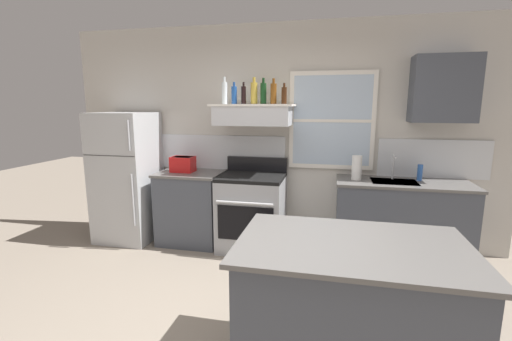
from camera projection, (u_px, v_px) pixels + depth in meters
back_wall at (280, 136)px, 4.36m from camera, size 5.40×0.11×2.70m
refrigerator at (127, 177)px, 4.50m from camera, size 0.70×0.72×1.64m
counter_left_of_stove at (191, 207)px, 4.45m from camera, size 0.79×0.63×0.91m
toaster at (183, 164)px, 4.37m from camera, size 0.30×0.20×0.19m
stove_range at (252, 211)px, 4.24m from camera, size 0.76×0.69×1.09m
range_hood_shelf at (254, 114)px, 4.11m from camera, size 0.96×0.52×0.24m
bottle_clear_tall at (225, 93)px, 4.11m from camera, size 0.06×0.06×0.31m
bottle_blue_liqueur at (234, 95)px, 4.13m from camera, size 0.07×0.07×0.25m
bottle_balsamic_dark at (244, 95)px, 4.11m from camera, size 0.06×0.06×0.25m
bottle_champagne_gold_foil at (254, 93)px, 4.11m from camera, size 0.08×0.08×0.31m
bottle_dark_green_wine at (263, 93)px, 4.09m from camera, size 0.07×0.07×0.30m
bottle_amber_wine at (273, 93)px, 4.04m from camera, size 0.07×0.07×0.29m
bottle_brown_stout at (284, 95)px, 4.02m from camera, size 0.06×0.06×0.24m
counter_right_with_sink at (400, 221)px, 3.91m from camera, size 1.43×0.63×0.91m
sink_faucet at (394, 164)px, 3.91m from camera, size 0.03×0.17×0.28m
paper_towel_roll at (357, 168)px, 3.91m from camera, size 0.11×0.11×0.27m
dish_soap_bottle at (420, 172)px, 3.86m from camera, size 0.06×0.06×0.18m
kitchen_island at (349, 311)px, 2.21m from camera, size 1.40×0.90×0.91m
upper_cabinet_right at (444, 89)px, 3.70m from camera, size 0.64×0.32×0.70m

